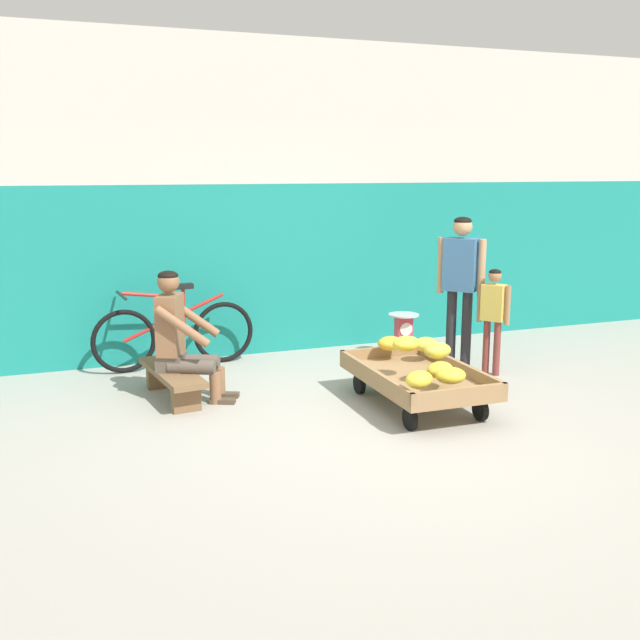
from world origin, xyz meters
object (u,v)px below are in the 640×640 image
plastic_crate (403,358)px  customer_adult (461,275)px  customer_child (493,310)px  weighing_scale (404,328)px  low_bench (172,377)px  banana_cart (417,379)px  bicycle_near_left (175,334)px  vendor_seated (180,336)px

plastic_crate → customer_adult: bearing=-5.1°
customer_child → weighing_scale: bearing=154.8°
low_bench → plastic_crate: bearing=1.6°
plastic_crate → customer_adult: (0.59, -0.05, 0.80)m
banana_cart → customer_adult: size_ratio=0.95×
low_bench → customer_child: 3.12m
customer_adult → bicycle_near_left: bearing=158.6°
banana_cart → vendor_seated: bearing=153.9°
vendor_seated → bicycle_near_left: (0.13, 1.10, -0.21)m
banana_cart → customer_child: size_ratio=1.39×
banana_cart → vendor_seated: vendor_seated is taller
low_bench → bicycle_near_left: 1.09m
banana_cart → customer_adult: (0.97, 0.95, 0.71)m
bicycle_near_left → weighing_scale: bearing=-25.6°
customer_adult → customer_child: customer_adult is taller
bicycle_near_left → low_bench: bearing=-101.3°
vendor_seated → plastic_crate: vendor_seated is taller
plastic_crate → bicycle_near_left: bearing=154.4°
vendor_seated → weighing_scale: 2.22m
low_bench → customer_adult: 2.98m
banana_cart → low_bench: (-1.91, 0.94, -0.04)m
vendor_seated → plastic_crate: bearing=2.6°
banana_cart → vendor_seated: size_ratio=1.27×
customer_adult → customer_child: size_ratio=1.46×
banana_cart → plastic_crate: bearing=69.3°
low_bench → customer_adult: (2.88, 0.01, 0.75)m
vendor_seated → customer_child: 3.00m
low_bench → plastic_crate: plastic_crate is taller
vendor_seated → bicycle_near_left: size_ratio=0.69×
weighing_scale → customer_adult: (0.59, -0.05, 0.50)m
weighing_scale → bicycle_near_left: 2.31m
plastic_crate → bicycle_near_left: bicycle_near_left is taller
weighing_scale → customer_adult: customer_adult is taller
banana_cart → weighing_scale: (0.38, 1.00, 0.21)m
vendor_seated → low_bench: bearing=155.4°
vendor_seated → customer_adult: bearing=1.0°
customer_adult → vendor_seated: bearing=-179.0°
customer_adult → low_bench: bearing=-179.8°
weighing_scale → vendor_seated: bearing=-177.4°
banana_cart → plastic_crate: banana_cart is taller
customer_child → vendor_seated: bearing=174.9°
low_bench → weighing_scale: (2.29, 0.06, 0.25)m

